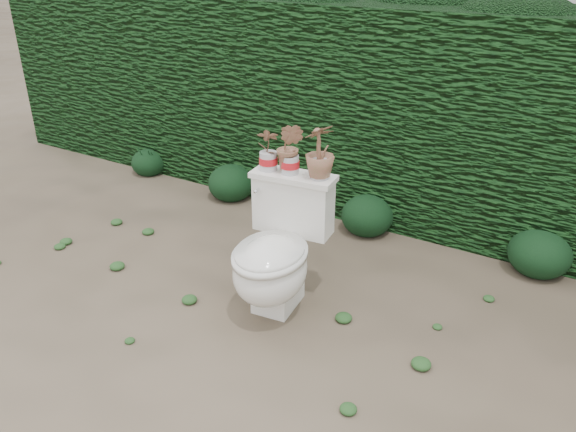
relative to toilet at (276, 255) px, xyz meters
The scene contains 10 objects.
ground 0.40m from the toilet, 58.07° to the left, with size 60.00×60.00×0.00m, color #776752.
hedge 1.82m from the toilet, 86.72° to the left, with size 8.00×1.00×1.60m, color #1A4C19.
toilet is the anchor object (origin of this frame).
potted_plant_left 0.61m from the toilet, 130.48° to the left, with size 0.13×0.09×0.24m, color #2B7323.
potted_plant_center 0.62m from the toilet, 101.67° to the left, with size 0.16×0.13×0.29m, color #2B7323.
potted_plant_right 0.64m from the toilet, 62.57° to the left, with size 0.17×0.17×0.30m, color #2B7323.
liriope_clump_0 2.54m from the toilet, 150.76° to the left, with size 0.33×0.33×0.26m, color black.
liriope_clump_1 1.69m from the toilet, 135.42° to the left, with size 0.40×0.40×0.32m, color black.
liriope_clump_2 1.21m from the toilet, 86.99° to the left, with size 0.39×0.39×0.31m, color black.
liriope_clump_3 1.80m from the toilet, 44.20° to the left, with size 0.41×0.41×0.33m, color black.
Camera 1 is at (1.41, -2.55, 1.99)m, focal length 35.00 mm.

